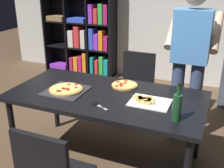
# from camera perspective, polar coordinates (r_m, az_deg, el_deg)

# --- Properties ---
(ground_plane) EXTENTS (12.00, 12.00, 0.00)m
(ground_plane) POSITION_cam_1_polar(r_m,az_deg,el_deg) (3.08, -1.11, -14.95)
(ground_plane) COLOR brown
(back_wall) EXTENTS (6.40, 0.10, 2.80)m
(back_wall) POSITION_cam_1_polar(r_m,az_deg,el_deg) (4.98, 11.39, 16.30)
(back_wall) COLOR silver
(back_wall) RESTS_ON ground_plane
(dining_table) EXTENTS (1.88, 0.93, 0.75)m
(dining_table) POSITION_cam_1_polar(r_m,az_deg,el_deg) (2.73, -1.22, -3.38)
(dining_table) COLOR black
(dining_table) RESTS_ON ground_plane
(chair_far_side) EXTENTS (0.42, 0.42, 0.90)m
(chair_far_side) POSITION_cam_1_polar(r_m,az_deg,el_deg) (3.61, 4.90, 0.12)
(chair_far_side) COLOR black
(chair_far_side) RESTS_ON ground_plane
(bookshelf) EXTENTS (1.40, 0.35, 1.95)m
(bookshelf) POSITION_cam_1_polar(r_m,az_deg,el_deg) (5.34, -5.93, 11.99)
(bookshelf) COLOR black
(bookshelf) RESTS_ON ground_plane
(person_serving_pizza) EXTENTS (0.55, 0.54, 1.75)m
(person_serving_pizza) POSITION_cam_1_polar(r_m,az_deg,el_deg) (3.12, 15.56, 5.32)
(person_serving_pizza) COLOR #38476B
(person_serving_pizza) RESTS_ON ground_plane
(pepperoni_pizza_on_tray) EXTENTS (0.39, 0.39, 0.04)m
(pepperoni_pizza_on_tray) POSITION_cam_1_polar(r_m,az_deg,el_deg) (2.80, -9.35, -1.15)
(pepperoni_pizza_on_tray) COLOR #2D2D33
(pepperoni_pizza_on_tray) RESTS_ON dining_table
(pizza_slices_on_towel) EXTENTS (0.36, 0.28, 0.03)m
(pizza_slices_on_towel) POSITION_cam_1_polar(r_m,az_deg,el_deg) (2.55, 7.14, -3.45)
(pizza_slices_on_towel) COLOR white
(pizza_slices_on_towel) RESTS_ON dining_table
(wine_bottle) EXTENTS (0.07, 0.07, 0.32)m
(wine_bottle) POSITION_cam_1_polar(r_m,az_deg,el_deg) (2.24, 13.11, -4.54)
(wine_bottle) COLOR #194723
(wine_bottle) RESTS_ON dining_table
(kitchen_scissors) EXTENTS (0.20, 0.13, 0.01)m
(kitchen_scissors) POSITION_cam_1_polar(r_m,az_deg,el_deg) (2.47, -2.98, -4.28)
(kitchen_scissors) COLOR silver
(kitchen_scissors) RESTS_ON dining_table
(second_pizza_plain) EXTENTS (0.27, 0.27, 0.03)m
(second_pizza_plain) POSITION_cam_1_polar(r_m,az_deg,el_deg) (2.88, 2.56, -0.21)
(second_pizza_plain) COLOR tan
(second_pizza_plain) RESTS_ON dining_table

